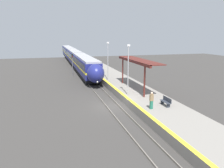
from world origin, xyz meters
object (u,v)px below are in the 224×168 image
Objects in this scene: train at (74,56)px; railway_signal at (73,63)px; person_waiting at (151,100)px; lamppost_near at (128,67)px; lamppost_mid at (108,59)px; platform_bench at (166,101)px.

railway_signal is at bearing -97.40° from train.
train reaches higher than person_waiting.
lamppost_near is at bearing -76.07° from railway_signal.
train is 10.10× the size of lamppost_mid.
train is at bearing 82.60° from railway_signal.
lamppost_mid is (0.00, 9.46, 0.00)m from lamppost_near.
train is 10.10× the size of lamppost_near.
platform_bench is 0.95× the size of person_waiting.
lamppost_near is at bearing 113.96° from platform_bench.
train is 37.27m from lamppost_near.
lamppost_near is (-2.31, 5.20, 2.96)m from platform_bench.
platform_bench is at bearing 14.65° from person_waiting.
person_waiting reaches higher than platform_bench.
lamppost_near is at bearing 93.96° from person_waiting.
lamppost_near reaches higher than platform_bench.
lamppost_near is (4.70, -18.93, 1.61)m from railway_signal.
train is 18.36m from railway_signal.
person_waiting is 0.29× the size of lamppost_mid.
railway_signal is (-7.01, 24.13, 1.36)m from platform_bench.
train is at bearing 94.82° from lamppost_mid.
platform_bench is 0.37× the size of railway_signal.
person_waiting is 0.39× the size of railway_signal.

